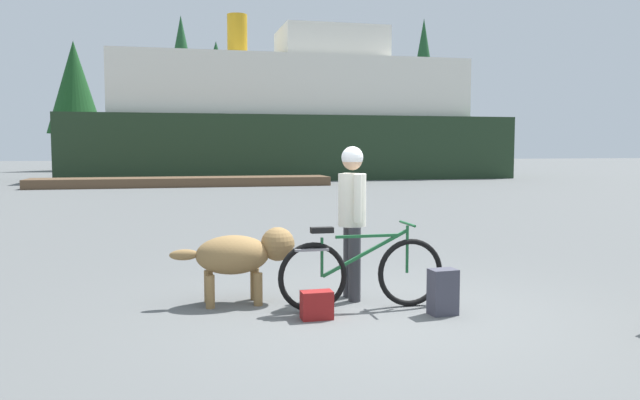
{
  "coord_description": "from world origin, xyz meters",
  "views": [
    {
      "loc": [
        -2.08,
        -6.18,
        1.75
      ],
      "look_at": [
        -0.09,
        2.23,
        1.02
      ],
      "focal_mm": 35.51,
      "sensor_mm": 36.0,
      "label": 1
    }
  ],
  "objects_px": {
    "dog": "(242,254)",
    "handbag_pannier": "(317,305)",
    "person_cyclist": "(352,207)",
    "ferry_boat": "(291,121)",
    "bicycle": "(361,272)",
    "backpack": "(443,292)"
  },
  "relations": [
    {
      "from": "handbag_pannier",
      "to": "dog",
      "type": "bearing_deg",
      "value": 128.73
    },
    {
      "from": "bicycle",
      "to": "ferry_boat",
      "type": "bearing_deg",
      "value": 80.75
    },
    {
      "from": "person_cyclist",
      "to": "backpack",
      "type": "bearing_deg",
      "value": -49.6
    },
    {
      "from": "dog",
      "to": "bicycle",
      "type": "bearing_deg",
      "value": -24.37
    },
    {
      "from": "person_cyclist",
      "to": "ferry_boat",
      "type": "distance_m",
      "value": 29.1
    },
    {
      "from": "bicycle",
      "to": "person_cyclist",
      "type": "bearing_deg",
      "value": 86.46
    },
    {
      "from": "bicycle",
      "to": "person_cyclist",
      "type": "relative_size",
      "value": 1.05
    },
    {
      "from": "backpack",
      "to": "ferry_boat",
      "type": "distance_m",
      "value": 29.92
    },
    {
      "from": "person_cyclist",
      "to": "handbag_pannier",
      "type": "height_order",
      "value": "person_cyclist"
    },
    {
      "from": "dog",
      "to": "backpack",
      "type": "height_order",
      "value": "dog"
    },
    {
      "from": "bicycle",
      "to": "ferry_boat",
      "type": "relative_size",
      "value": 0.08
    },
    {
      "from": "backpack",
      "to": "handbag_pannier",
      "type": "relative_size",
      "value": 1.5
    },
    {
      "from": "person_cyclist",
      "to": "ferry_boat",
      "type": "relative_size",
      "value": 0.07
    },
    {
      "from": "dog",
      "to": "handbag_pannier",
      "type": "distance_m",
      "value": 1.14
    },
    {
      "from": "person_cyclist",
      "to": "bicycle",
      "type": "bearing_deg",
      "value": -93.54
    },
    {
      "from": "bicycle",
      "to": "ferry_boat",
      "type": "distance_m",
      "value": 29.62
    },
    {
      "from": "bicycle",
      "to": "dog",
      "type": "distance_m",
      "value": 1.35
    },
    {
      "from": "handbag_pannier",
      "to": "ferry_boat",
      "type": "xyz_separation_m",
      "value": [
        5.3,
        29.38,
        3.05
      ]
    },
    {
      "from": "person_cyclist",
      "to": "ferry_boat",
      "type": "bearing_deg",
      "value": 80.66
    },
    {
      "from": "ferry_boat",
      "to": "bicycle",
      "type": "bearing_deg",
      "value": -99.25
    },
    {
      "from": "bicycle",
      "to": "backpack",
      "type": "relative_size",
      "value": 3.85
    },
    {
      "from": "handbag_pannier",
      "to": "bicycle",
      "type": "bearing_deg",
      "value": 26.44
    }
  ]
}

